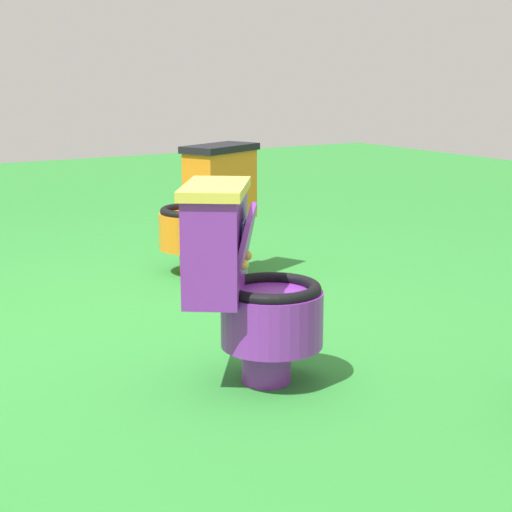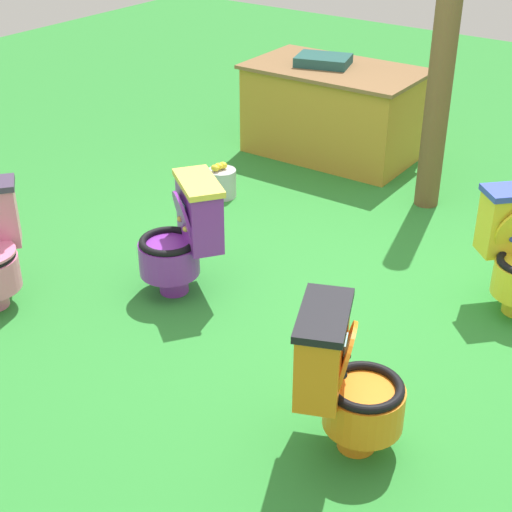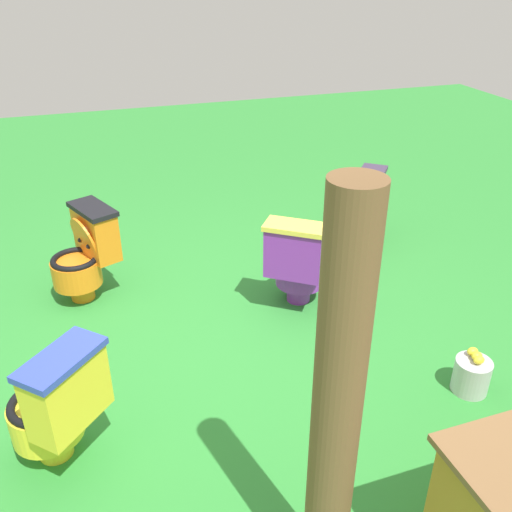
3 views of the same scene
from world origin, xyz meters
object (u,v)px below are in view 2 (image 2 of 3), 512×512
object	(u,v)px
toilet_orange	(345,380)
lemon_bucket	(222,182)
toilet_purple	(183,236)
wooden_post	(440,86)
vendor_table	(333,111)

from	to	relation	value
toilet_orange	lemon_bucket	size ratio (longest dim) A/B	2.63
lemon_bucket	toilet_purple	bearing A→B (deg)	-61.42
lemon_bucket	wooden_post	bearing A→B (deg)	30.93
wooden_post	lemon_bucket	bearing A→B (deg)	-149.07
vendor_table	toilet_purple	bearing A→B (deg)	-80.06
toilet_orange	lemon_bucket	world-z (taller)	toilet_orange
toilet_purple	lemon_bucket	size ratio (longest dim) A/B	2.63
vendor_table	wooden_post	distance (m)	1.32
toilet_purple	wooden_post	bearing A→B (deg)	-72.75
toilet_purple	toilet_orange	world-z (taller)	same
toilet_purple	toilet_orange	distance (m)	1.62
toilet_orange	toilet_purple	bearing A→B (deg)	-136.25
wooden_post	lemon_bucket	size ratio (longest dim) A/B	6.64
wooden_post	lemon_bucket	xyz separation A→B (m)	(-1.35, -0.81, -0.80)
toilet_orange	vendor_table	world-z (taller)	vendor_table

